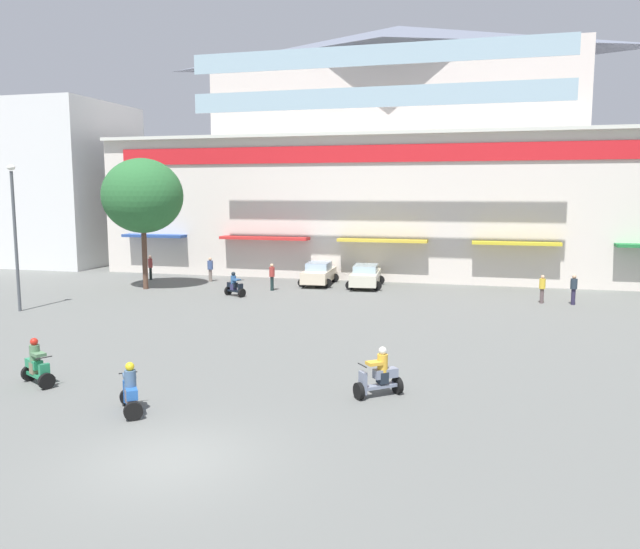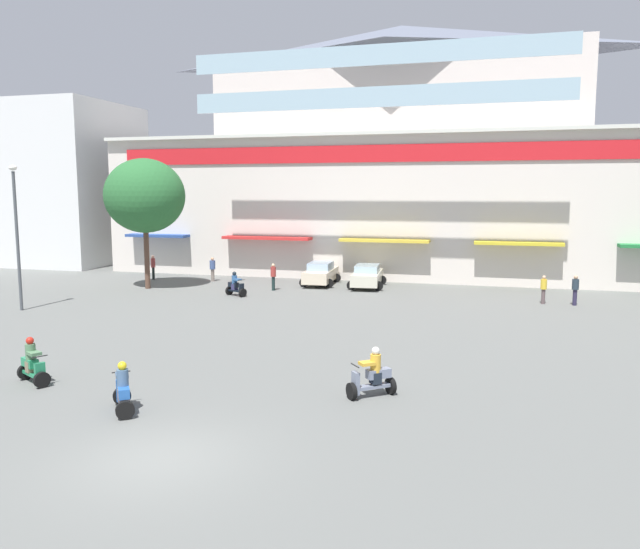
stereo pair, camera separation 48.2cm
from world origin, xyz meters
TOP-DOWN VIEW (x-y plane):
  - ground_plane at (0.00, 13.00)m, footprint 128.00×128.00m
  - colonial_building at (-0.00, 35.84)m, footprint 42.84×16.08m
  - flank_building_left at (-30.11, 34.50)m, footprint 12.81×10.57m
  - plaza_tree_0 at (-14.13, 22.97)m, footprint 5.17×4.68m
  - parked_car_0 at (-3.86, 27.61)m, footprint 2.44×4.35m
  - parked_car_1 at (-0.63, 27.33)m, footprint 2.55×4.44m
  - scooter_rider_0 at (-7.51, 21.82)m, footprint 1.45×1.06m
  - scooter_rider_1 at (-7.00, 4.08)m, footprint 1.52×1.13m
  - scooter_rider_3 at (3.91, 5.78)m, footprint 1.48×1.35m
  - scooter_rider_6 at (-2.63, 2.53)m, footprint 1.29×1.48m
  - pedestrian_0 at (11.65, 23.99)m, footprint 0.43×0.43m
  - pedestrian_1 at (-6.06, 24.41)m, footprint 0.45×0.45m
  - pedestrian_2 at (-11.53, 27.12)m, footprint 0.52×0.52m
  - pedestrian_3 at (10.02, 24.01)m, footprint 0.45×0.45m
  - pedestrian_4 at (-15.97, 26.79)m, footprint 0.41×0.41m
  - streetlamp_near at (-16.57, 14.56)m, footprint 0.40×0.40m

SIDE VIEW (x-z plane):
  - ground_plane at x=0.00m, z-range 0.00..0.00m
  - scooter_rider_0 at x=-7.51m, z-range -0.13..1.34m
  - scooter_rider_6 at x=-2.63m, z-range -0.14..1.37m
  - scooter_rider_1 at x=-7.00m, z-range -0.15..1.39m
  - scooter_rider_3 at x=3.91m, z-range -0.14..1.41m
  - parked_car_1 at x=-0.63m, z-range 0.02..1.48m
  - parked_car_0 at x=-3.86m, z-range 0.01..1.52m
  - pedestrian_3 at x=10.02m, z-range 0.11..1.70m
  - pedestrian_2 at x=-11.53m, z-range 0.11..1.78m
  - pedestrian_0 at x=11.65m, z-range 0.12..1.79m
  - pedestrian_1 at x=-6.06m, z-range 0.12..1.83m
  - pedestrian_4 at x=-15.97m, z-range 0.14..1.85m
  - streetlamp_near at x=-16.57m, z-range 0.58..8.13m
  - plaza_tree_0 at x=-14.13m, z-range 1.78..10.06m
  - flank_building_left at x=-30.11m, z-range 0.00..13.56m
  - colonial_building at x=0.00m, z-range -1.27..17.23m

